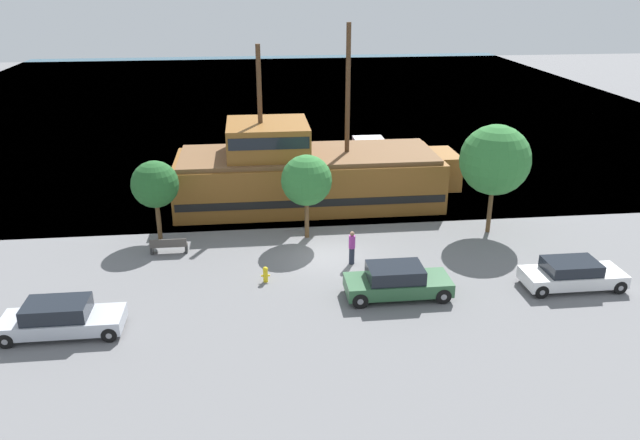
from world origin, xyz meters
name	(u,v)px	position (x,y,z in m)	size (l,w,h in m)	color
ground_plane	(326,256)	(0.00, 0.00, 0.00)	(160.00, 160.00, 0.00)	slate
water_surface	(280,98)	(0.00, 44.00, 0.00)	(80.00, 80.00, 0.00)	#33566B
pirate_ship	(306,173)	(-0.29, 7.98, 1.96)	(17.38, 6.00, 10.87)	brown
moored_boat_dockside	(372,153)	(5.59, 16.59, 0.69)	(5.60, 2.29, 1.89)	maroon
parked_car_curb_front	(397,281)	(2.61, -4.58, 0.74)	(4.66, 1.94, 1.49)	#2D5B38
parked_car_curb_mid	(61,318)	(-11.36, -6.12, 0.69)	(4.74, 1.85, 1.42)	#B7BCC6
parked_car_curb_rear	(572,274)	(10.77, -4.63, 0.66)	(4.56, 1.89, 1.33)	white
fire_hydrant	(265,274)	(-3.14, -2.50, 0.41)	(0.42, 0.25, 0.76)	yellow
bench_promenade_east	(169,246)	(-7.98, 1.21, 0.44)	(1.86, 0.45, 0.85)	#4C4742
pedestrian_walking_near	(352,247)	(1.17, -1.01, 0.87)	(0.32, 0.32, 1.72)	#232838
tree_row_east	(155,185)	(-8.68, 3.26, 3.10)	(2.50, 2.50, 4.36)	brown
tree_row_mideast	(307,181)	(-0.73, 2.57, 3.25)	(2.72, 2.72, 4.62)	brown
tree_row_midwest	(495,160)	(9.38, 2.21, 4.15)	(3.79, 3.79, 6.05)	brown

